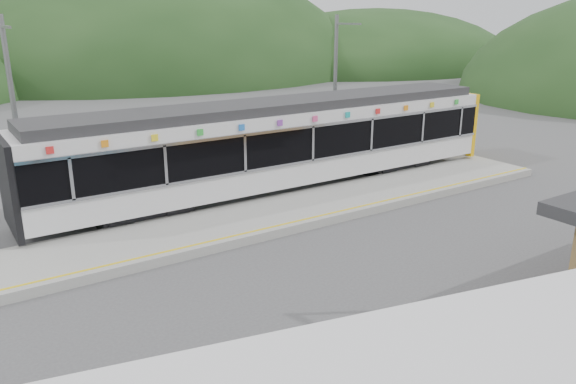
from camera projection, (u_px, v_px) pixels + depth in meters
ground at (325, 251)px, 17.30m from camera, size 120.00×120.00×0.00m
hills at (365, 180)px, 24.76m from camera, size 146.00×149.00×26.00m
platform at (269, 216)px, 19.88m from camera, size 26.00×3.20×0.30m
yellow_line at (289, 223)px, 18.80m from camera, size 26.00×0.10×0.01m
train at (282, 142)px, 22.65m from camera, size 20.44×3.01×3.74m
catenary_mast_west at (15, 116)px, 19.35m from camera, size 0.18×1.80×7.00m
catenary_mast_east at (336, 88)px, 26.70m from camera, size 0.18×1.80×7.00m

